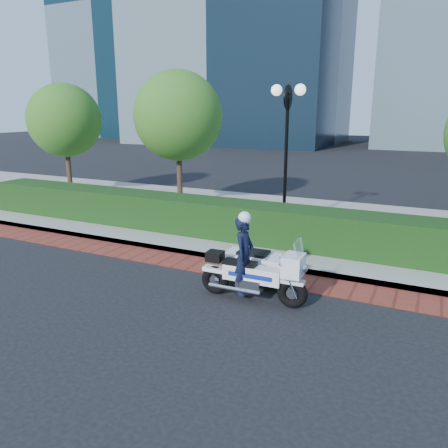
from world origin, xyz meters
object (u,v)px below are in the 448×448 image
at_px(tree_a, 65,120).
at_px(tree_b, 178,116).
at_px(lamppost, 287,134).
at_px(police_motorcycle, 254,265).

xyz_separation_m(tree_a, tree_b, (5.50, 0.00, 0.21)).
bearing_deg(lamppost, tree_a, 172.59).
xyz_separation_m(lamppost, tree_b, (-4.50, 1.30, 0.48)).
xyz_separation_m(tree_b, police_motorcycle, (5.44, -6.01, -2.82)).
relative_size(tree_a, police_motorcycle, 2.07).
height_order(lamppost, police_motorcycle, lamppost).
distance_m(tree_b, police_motorcycle, 8.58).
distance_m(tree_a, tree_b, 5.50).
relative_size(lamppost, tree_a, 0.92).
xyz_separation_m(lamppost, tree_a, (-10.00, 1.30, 0.26)).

